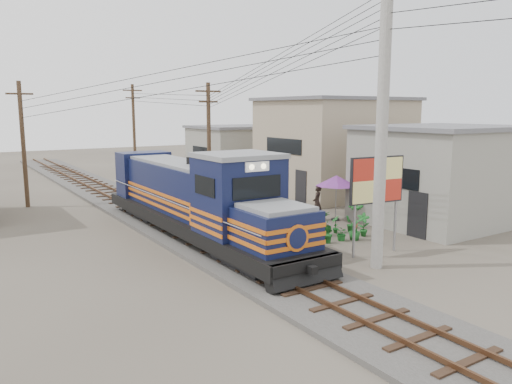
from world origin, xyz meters
TOP-DOWN VIEW (x-y plane):
  - ground at (0.00, 0.00)m, footprint 120.00×120.00m
  - ballast at (0.00, 10.00)m, footprint 3.60×70.00m
  - track at (0.00, 10.00)m, footprint 1.15×70.00m
  - locomotive at (0.00, 6.47)m, footprint 2.79×15.16m
  - utility_pole_main at (3.50, -0.50)m, footprint 0.40×0.40m
  - wooden_pole_mid at (4.50, 14.00)m, footprint 1.60×0.24m
  - wooden_pole_far at (4.80, 28.00)m, footprint 1.60×0.24m
  - wooden_pole_left at (-5.00, 18.00)m, footprint 1.60×0.24m
  - power_lines at (-0.14, 8.49)m, footprint 9.65×19.00m
  - shophouse_front at (11.50, 3.00)m, footprint 7.35×6.30m
  - shophouse_mid at (12.50, 12.00)m, footprint 8.40×7.35m
  - shophouse_back at (11.00, 22.00)m, footprint 6.30×6.30m
  - billboard at (4.64, 0.71)m, footprint 2.42×0.36m
  - market_umbrella at (7.33, 5.95)m, footprint 2.33×2.33m
  - vendor at (6.56, 6.44)m, footprint 0.77×0.72m
  - plant_nursery at (4.87, 3.49)m, footprint 3.18×2.24m

SIDE VIEW (x-z plane):
  - ground at x=0.00m, z-range 0.00..0.00m
  - ballast at x=0.00m, z-range 0.00..0.16m
  - track at x=0.00m, z-range 0.20..0.32m
  - plant_nursery at x=4.87m, z-range -0.09..0.99m
  - vendor at x=6.56m, z-range 0.00..1.77m
  - locomotive at x=0.00m, z-range -0.22..3.54m
  - market_umbrella at x=7.33m, z-range 0.86..3.11m
  - shophouse_back at x=11.00m, z-range 0.01..4.21m
  - shophouse_front at x=11.50m, z-range 0.01..4.71m
  - billboard at x=4.64m, z-range 0.90..4.63m
  - shophouse_mid at x=12.50m, z-range 0.01..6.21m
  - wooden_pole_mid at x=4.50m, z-range 0.18..7.18m
  - wooden_pole_left at x=-5.00m, z-range 0.18..7.18m
  - wooden_pole_far at x=4.80m, z-range 0.18..7.68m
  - utility_pole_main at x=3.50m, z-range 0.00..10.00m
  - power_lines at x=-0.14m, z-range 5.91..9.21m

